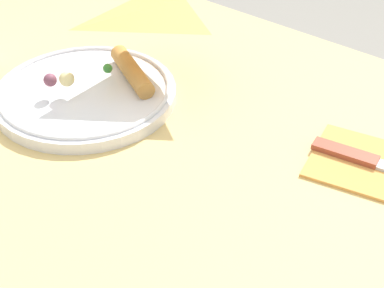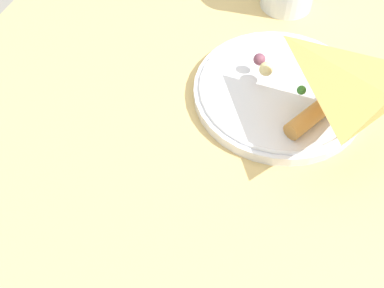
% 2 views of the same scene
% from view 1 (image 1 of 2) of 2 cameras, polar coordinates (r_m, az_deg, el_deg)
% --- Properties ---
extents(dining_table, '(1.07, 0.83, 0.71)m').
position_cam_1_polar(dining_table, '(0.80, -9.48, -5.36)').
color(dining_table, '#DBB770').
rests_on(dining_table, ground_plane).
extents(plate_pizza, '(0.24, 0.24, 0.05)m').
position_cam_1_polar(plate_pizza, '(0.80, -10.33, 5.15)').
color(plate_pizza, white).
rests_on(plate_pizza, dining_table).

